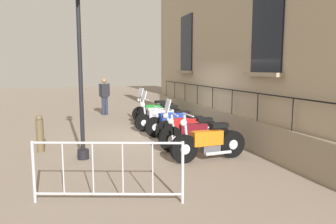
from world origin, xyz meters
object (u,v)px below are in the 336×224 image
object	(u,v)px
motorcycle_orange	(208,143)
pedestrian_standing	(104,94)
motorcycle_maroon	(195,135)
lamppost	(80,54)
motorcycle_white	(159,114)
motorcycle_silver	(162,118)
motorcycle_red	(186,128)
crowd_barrier	(108,170)
bollard	(40,133)
motorcycle_green	(154,111)
motorcycle_blue	(173,122)

from	to	relation	value
motorcycle_orange	pedestrian_standing	world-z (taller)	pedestrian_standing
pedestrian_standing	motorcycle_maroon	bearing A→B (deg)	102.09
lamppost	pedestrian_standing	bearing A→B (deg)	-99.88
motorcycle_white	motorcycle_silver	xyz separation A→B (m)	(0.16, 0.95, -0.01)
motorcycle_white	motorcycle_red	distance (m)	2.99
motorcycle_red	lamppost	world-z (taller)	lamppost
motorcycle_white	motorcycle_red	size ratio (longest dim) A/B	1.00
motorcycle_silver	crowd_barrier	size ratio (longest dim) A/B	0.85
bollard	pedestrian_standing	size ratio (longest dim) A/B	0.57
motorcycle_red	crowd_barrier	size ratio (longest dim) A/B	0.82
motorcycle_red	motorcycle_orange	xyz separation A→B (m)	(0.18, 2.05, -0.01)
motorcycle_green	motorcycle_orange	world-z (taller)	motorcycle_green
lamppost	bollard	xyz separation A→B (m)	(1.06, -1.04, -2.06)
crowd_barrier	bollard	world-z (taller)	crowd_barrier
bollard	crowd_barrier	bearing A→B (deg)	109.25
motorcycle_white	motorcycle_green	bearing A→B (deg)	-92.44
motorcycle_white	lamppost	distance (m)	5.51
motorcycle_white	pedestrian_standing	size ratio (longest dim) A/B	1.12
motorcycle_green	bollard	size ratio (longest dim) A/B	1.92
crowd_barrier	pedestrian_standing	world-z (taller)	pedestrian_standing
motorcycle_red	motorcycle_silver	bearing A→B (deg)	-84.40
motorcycle_silver	motorcycle_orange	size ratio (longest dim) A/B	1.02
motorcycle_white	motorcycle_maroon	xyz separation A→B (m)	(0.11, 4.07, -0.02)
motorcycle_blue	motorcycle_orange	size ratio (longest dim) A/B	1.00
motorcycle_red	motorcycle_orange	world-z (taller)	motorcycle_red
motorcycle_red	motorcycle_maroon	world-z (taller)	motorcycle_red
motorcycle_blue	pedestrian_standing	world-z (taller)	pedestrian_standing
motorcycle_blue	pedestrian_standing	xyz separation A→B (m)	(1.67, -5.56, 0.55)
bollard	lamppost	bearing A→B (deg)	135.62
motorcycle_silver	lamppost	world-z (taller)	lamppost
motorcycle_orange	motorcycle_green	bearing A→B (deg)	-91.72
motorcycle_green	motorcycle_silver	xyz separation A→B (m)	(0.21, 1.98, -0.02)
motorcycle_green	pedestrian_standing	xyz separation A→B (m)	(1.78, -2.49, 0.55)
motorcycle_silver	crowd_barrier	bearing A→B (deg)	66.39
bollard	pedestrian_standing	bearing A→B (deg)	-110.05
motorcycle_blue	bollard	world-z (taller)	bollard
pedestrian_standing	crowd_barrier	bearing A→B (deg)	84.37
motorcycle_silver	bollard	world-z (taller)	motorcycle_silver
motorcycle_maroon	motorcycle_orange	size ratio (longest dim) A/B	1.00
motorcycle_blue	pedestrian_standing	bearing A→B (deg)	-73.30
motorcycle_white	motorcycle_orange	size ratio (longest dim) A/B	0.98
motorcycle_maroon	crowd_barrier	size ratio (longest dim) A/B	0.84
motorcycle_blue	motorcycle_red	size ratio (longest dim) A/B	1.01
motorcycle_silver	motorcycle_green	bearing A→B (deg)	-95.93
motorcycle_silver	motorcycle_maroon	bearing A→B (deg)	90.96
motorcycle_white	motorcycle_maroon	size ratio (longest dim) A/B	0.97
motorcycle_orange	lamppost	distance (m)	3.75
motorcycle_white	motorcycle_maroon	distance (m)	4.07
motorcycle_silver	motorcycle_blue	xyz separation A→B (m)	(-0.10, 1.09, 0.02)
motorcycle_orange	lamppost	world-z (taller)	lamppost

